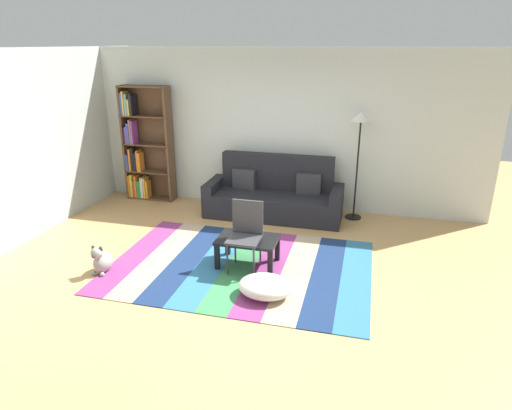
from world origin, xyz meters
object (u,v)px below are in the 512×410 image
Objects in this scene: couch at (274,196)px; dog at (102,261)px; bookshelf at (142,148)px; tv_remote at (240,239)px; standing_lamp at (360,131)px; pouf at (265,286)px; folding_chair at (246,230)px; coffee_table at (248,243)px.

couch is 3.03m from dog.
bookshelf is 13.75× the size of tv_remote.
bookshelf is 3.88m from standing_lamp.
pouf is at bearing -43.61° from bookshelf.
folding_chair is at bearing -120.57° from standing_lamp.
bookshelf is 2.29× the size of folding_chair.
pouf is at bearing -80.03° from couch.
standing_lamp is 1.95× the size of folding_chair.
coffee_table reaches higher than pouf.
folding_chair is (-0.00, -0.08, 0.22)m from coffee_table.
coffee_table is 0.44× the size of standing_lamp.
coffee_table is 5.18× the size of tv_remote.
coffee_table is (2.58, -2.14, -0.63)m from bookshelf.
couch is 2.51× the size of folding_chair.
standing_lamp reaches higher than folding_chair.
bookshelf is at bearing 136.39° from pouf.
tv_remote is (-1.35, -2.13, -1.07)m from standing_lamp.
tv_remote is (1.66, 0.59, 0.23)m from dog.
coffee_table is 0.13m from tv_remote.
pouf is at bearing -107.40° from standing_lamp.
bookshelf is 1.18× the size of standing_lamp.
bookshelf reaches higher than coffee_table.
dog is (0.83, -2.79, -0.79)m from bookshelf.
bookshelf is (-2.53, 0.28, 0.62)m from couch.
standing_lamp is 2.74m from tv_remote.
couch is 1.74m from standing_lamp.
folding_chair reaches higher than dog.
pouf is 0.36× the size of standing_lamp.
folding_chair reaches higher than tv_remote.
dog is 2.65× the size of tv_remote.
standing_lamp is at bearing 58.52° from coffee_table.
standing_lamp reaches higher than coffee_table.
couch is 2.91× the size of coffee_table.
pouf is 0.84m from folding_chair.
folding_chair is (2.58, -2.22, -0.42)m from bookshelf.
coffee_table is at bearing 122.72° from folding_chair.
folding_chair reaches higher than coffee_table.
couch is 2.60m from pouf.
standing_lamp is at bearing 8.89° from couch.
standing_lamp is (0.86, 2.76, 1.34)m from pouf.
standing_lamp is 2.66m from folding_chair.
tv_remote reaches higher than pouf.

